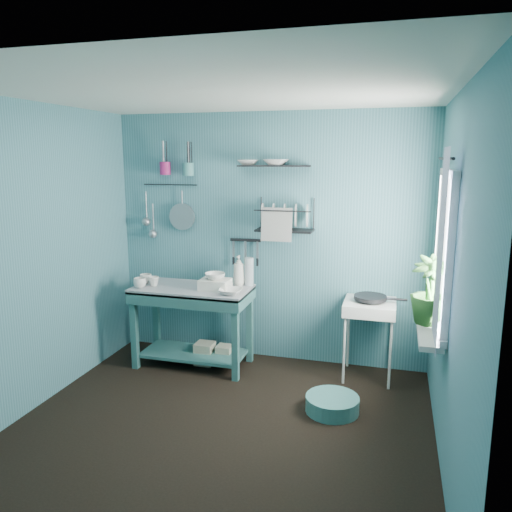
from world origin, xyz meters
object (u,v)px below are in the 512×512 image
(mug_left, at_px, (140,283))
(colander, at_px, (182,217))
(work_counter, at_px, (193,326))
(water_bottle, at_px, (249,272))
(floor_basin, at_px, (332,404))
(utensil_cup_teal, at_px, (188,169))
(storage_tin_small, at_px, (224,355))
(dish_rack, at_px, (285,215))
(utensil_cup_magenta, at_px, (165,168))
(mug_mid, at_px, (154,281))
(soap_bottle, at_px, (239,270))
(potted_plant, at_px, (430,290))
(mug_right, at_px, (146,279))
(storage_tin_large, at_px, (205,353))
(hotplate_stand, at_px, (368,340))
(wash_tub, at_px, (215,284))
(frying_pan, at_px, (370,297))

(mug_left, xyz_separation_m, colander, (0.23, 0.54, 0.60))
(work_counter, distance_m, water_bottle, 0.78)
(floor_basin, bearing_deg, utensil_cup_teal, 150.29)
(utensil_cup_teal, relative_size, storage_tin_small, 0.65)
(dish_rack, relative_size, storage_tin_small, 2.75)
(mug_left, distance_m, utensil_cup_magenta, 1.21)
(mug_left, bearing_deg, mug_mid, 45.00)
(work_counter, distance_m, utensil_cup_teal, 1.58)
(colander, relative_size, floor_basin, 0.64)
(utensil_cup_teal, bearing_deg, soap_bottle, -14.32)
(mug_mid, relative_size, potted_plant, 0.19)
(mug_mid, relative_size, soap_bottle, 0.33)
(soap_bottle, relative_size, utensil_cup_teal, 2.30)
(water_bottle, distance_m, utensil_cup_magenta, 1.37)
(mug_left, xyz_separation_m, soap_bottle, (0.90, 0.36, 0.10))
(mug_left, bearing_deg, floor_basin, -12.16)
(mug_left, distance_m, mug_right, 0.16)
(mug_right, distance_m, potted_plant, 2.74)
(dish_rack, xyz_separation_m, floor_basin, (0.61, -0.88, -1.45))
(work_counter, relative_size, mug_right, 9.28)
(mug_mid, distance_m, storage_tin_large, 0.89)
(mug_right, height_order, hotplate_stand, mug_right)
(colander, bearing_deg, mug_right, -123.21)
(dish_rack, xyz_separation_m, potted_plant, (1.31, -0.88, -0.43))
(floor_basin, bearing_deg, dish_rack, 124.80)
(hotplate_stand, xyz_separation_m, potted_plant, (0.46, -0.76, 0.71))
(work_counter, relative_size, potted_plant, 2.21)
(mug_left, bearing_deg, work_counter, 18.43)
(wash_tub, relative_size, water_bottle, 1.00)
(work_counter, xyz_separation_m, storage_tin_small, (0.30, 0.08, -0.30))
(mug_left, bearing_deg, colander, 67.10)
(soap_bottle, bearing_deg, utensil_cup_magenta, 169.98)
(hotplate_stand, xyz_separation_m, utensil_cup_magenta, (-2.12, 0.17, 1.57))
(mug_mid, height_order, hotplate_stand, mug_mid)
(mug_mid, relative_size, floor_basin, 0.23)
(work_counter, relative_size, wash_tub, 4.08)
(frying_pan, bearing_deg, soap_bottle, 178.82)
(water_bottle, height_order, floor_basin, water_bottle)
(utensil_cup_teal, xyz_separation_m, floor_basin, (1.62, -0.93, -1.88))
(mug_mid, xyz_separation_m, storage_tin_small, (0.68, 0.14, -0.75))
(mug_mid, xyz_separation_m, hotplate_stand, (2.08, 0.23, -0.48))
(storage_tin_large, height_order, storage_tin_small, storage_tin_large)
(soap_bottle, distance_m, hotplate_stand, 1.41)
(wash_tub, bearing_deg, frying_pan, 7.58)
(mug_mid, distance_m, mug_right, 0.13)
(dish_rack, bearing_deg, work_counter, -166.25)
(work_counter, xyz_separation_m, dish_rack, (0.86, 0.30, 1.11))
(hotplate_stand, bearing_deg, potted_plant, -51.17)
(storage_tin_small, bearing_deg, frying_pan, 3.81)
(colander, distance_m, storage_tin_large, 1.43)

